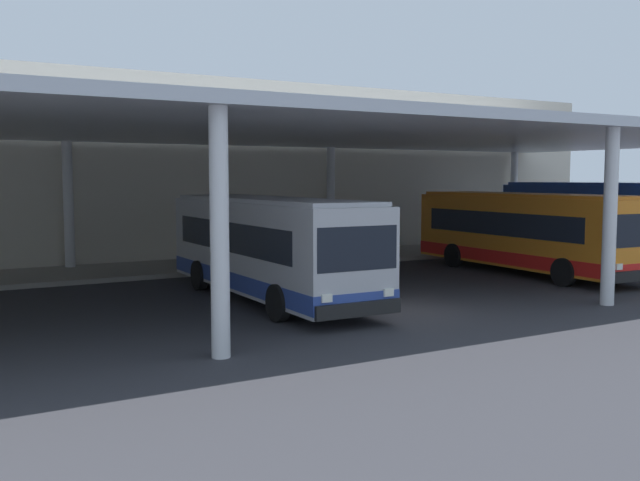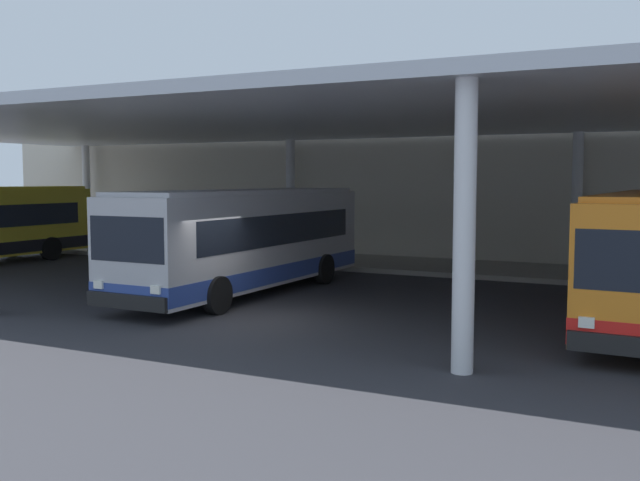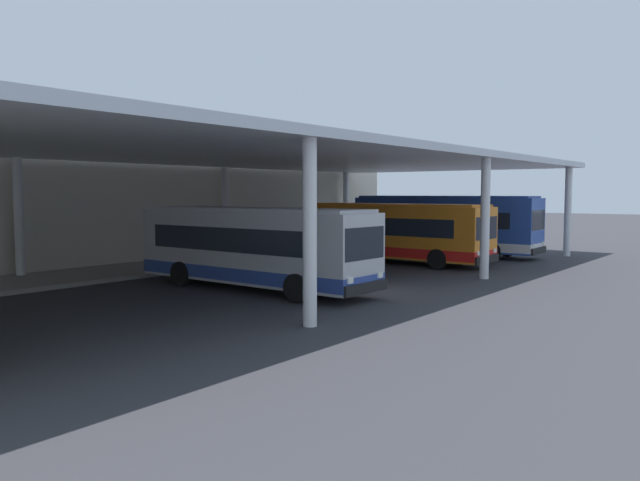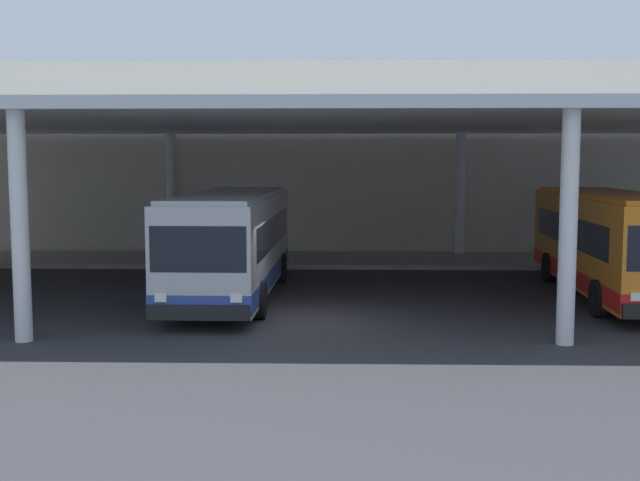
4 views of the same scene
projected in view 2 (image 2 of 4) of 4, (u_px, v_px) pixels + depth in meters
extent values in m
plane|color=#333338|center=(247.00, 319.00, 17.90)|extent=(200.00, 200.00, 0.00)
cube|color=gray|center=(405.00, 265.00, 28.38)|extent=(42.00, 4.50, 0.18)
cube|color=beige|center=(432.00, 163.00, 30.92)|extent=(48.00, 1.60, 8.37)
cube|color=silver|center=(340.00, 118.00, 22.35)|extent=(40.00, 17.00, 0.30)
cylinder|color=silver|center=(87.00, 195.00, 37.93)|extent=(0.40, 0.40, 5.25)
cylinder|color=silver|center=(290.00, 198.00, 32.46)|extent=(0.40, 0.40, 5.25)
cylinder|color=silver|center=(464.00, 228.00, 12.71)|extent=(0.40, 0.40, 5.25)
cylinder|color=silver|center=(577.00, 202.00, 26.98)|extent=(0.40, 0.40, 5.25)
cylinder|color=black|center=(12.00, 246.00, 31.96)|extent=(0.30, 1.01, 1.00)
cylinder|color=black|center=(51.00, 249.00, 30.82)|extent=(0.30, 1.01, 1.00)
cube|color=#B7B7BC|center=(246.00, 238.00, 21.77)|extent=(2.66, 10.44, 2.70)
cube|color=#2D4799|center=(246.00, 271.00, 21.86)|extent=(2.68, 10.46, 0.50)
cube|color=black|center=(249.00, 228.00, 21.88)|extent=(2.67, 8.57, 0.90)
cube|color=black|center=(128.00, 239.00, 17.18)|extent=(2.30, 0.16, 1.10)
cube|color=black|center=(127.00, 301.00, 17.23)|extent=(2.45, 0.20, 0.36)
cube|color=silver|center=(246.00, 192.00, 21.65)|extent=(2.46, 10.02, 0.12)
cube|color=yellow|center=(128.00, 205.00, 17.14)|extent=(1.75, 0.15, 0.28)
cube|color=white|center=(99.00, 285.00, 17.62)|extent=(0.28, 0.08, 0.20)
cube|color=white|center=(156.00, 290.00, 16.80)|extent=(0.28, 0.08, 0.20)
cylinder|color=black|center=(144.00, 289.00, 19.58)|extent=(0.30, 1.00, 1.00)
cylinder|color=black|center=(217.00, 295.00, 18.46)|extent=(0.30, 1.00, 1.00)
cylinder|color=black|center=(262.00, 265.00, 24.97)|extent=(0.30, 1.00, 1.00)
cylinder|color=black|center=(324.00, 269.00, 23.84)|extent=(0.30, 1.00, 1.00)
cube|color=black|center=(640.00, 347.00, 12.56)|extent=(2.45, 0.27, 0.36)
cube|color=white|center=(587.00, 322.00, 12.97)|extent=(0.28, 0.09, 0.20)
cylinder|color=black|center=(585.00, 323.00, 14.91)|extent=(0.32, 1.01, 1.00)
cylinder|color=black|center=(620.00, 285.00, 20.22)|extent=(0.32, 1.01, 1.00)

